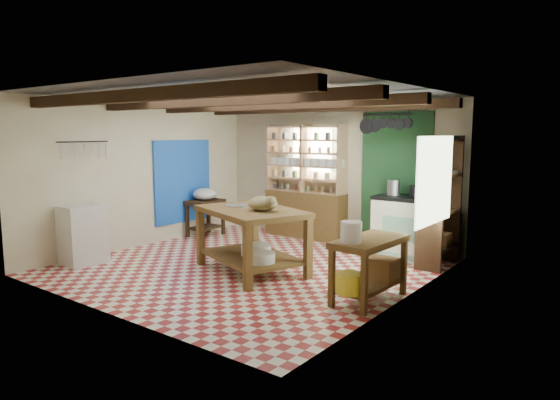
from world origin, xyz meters
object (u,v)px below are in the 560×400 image
Objects in this scene: white_cabinet at (83,234)px; prep_table at (205,218)px; work_table at (251,240)px; cat at (263,204)px; stove at (407,226)px; right_counter at (369,270)px.

prep_table is at bearing 92.70° from white_cabinet.
cat is at bearing 11.31° from work_table.
work_table is 1.63× the size of stove.
prep_table is 3.09m from cat.
stove is at bearing 46.08° from white_cabinet.
work_table is 1.99m from right_counter.
right_counter is at bearing 17.50° from white_cabinet.
white_cabinet is 4.54m from right_counter.
stove reaches higher than prep_table.
white_cabinet is (-3.84, -3.57, -0.04)m from stove.
right_counter is (4.40, 1.13, -0.07)m from white_cabinet.
cat reaches higher than right_counter.
stove reaches higher than white_cabinet.
stove is 1.41× the size of prep_table.
stove is at bearing 78.83° from work_table.
white_cabinet is 2.02× the size of cat.
work_table is at bearing 30.36° from white_cabinet.
prep_table is 4.64m from right_counter.
stove reaches higher than right_counter.
stove is at bearing 10.56° from prep_table.
prep_table is at bearing -166.26° from stove.
stove is 2.51m from right_counter.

